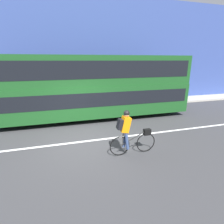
# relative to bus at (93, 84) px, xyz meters

# --- Properties ---
(ground_plane) EXTENTS (80.00, 80.00, 0.00)m
(ground_plane) POSITION_rel_bus_xyz_m (-1.00, -3.28, -2.00)
(ground_plane) COLOR #38383A
(road_center_line) EXTENTS (50.00, 0.14, 0.01)m
(road_center_line) POSITION_rel_bus_xyz_m (-1.00, -3.15, -1.99)
(road_center_line) COLOR silver
(road_center_line) RESTS_ON ground_plane
(sidewalk_curb) EXTENTS (60.00, 1.77, 0.13)m
(sidewalk_curb) POSITION_rel_bus_xyz_m (-1.00, 2.59, -1.93)
(sidewalk_curb) COLOR #A8A399
(sidewalk_curb) RESTS_ON ground_plane
(building_facade) EXTENTS (60.00, 0.30, 7.81)m
(building_facade) POSITION_rel_bus_xyz_m (-1.00, 3.62, 1.91)
(building_facade) COLOR #33478C
(building_facade) RESTS_ON ground_plane
(bus) EXTENTS (11.11, 2.54, 3.59)m
(bus) POSITION_rel_bus_xyz_m (0.00, 0.00, 0.00)
(bus) COLOR black
(bus) RESTS_ON ground_plane
(cyclist_on_bike) EXTENTS (1.78, 0.32, 1.70)m
(cyclist_on_bike) POSITION_rel_bus_xyz_m (0.42, -4.64, -1.09)
(cyclist_on_bike) COLOR black
(cyclist_on_bike) RESTS_ON ground_plane
(trash_bin) EXTENTS (0.46, 0.46, 0.97)m
(trash_bin) POSITION_rel_bus_xyz_m (5.11, 2.50, -1.38)
(trash_bin) COLOR #515156
(trash_bin) RESTS_ON sidewalk_curb
(street_sign_post) EXTENTS (0.36, 0.09, 2.46)m
(street_sign_post) POSITION_rel_bus_xyz_m (0.59, 2.49, -0.49)
(street_sign_post) COLOR #59595B
(street_sign_post) RESTS_ON sidewalk_curb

